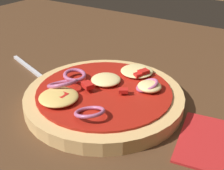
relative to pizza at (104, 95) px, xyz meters
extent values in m
cube|color=#4C301C|center=(-0.03, 0.03, -0.03)|extent=(1.17, 0.82, 0.04)
cylinder|color=tan|center=(0.00, 0.00, 0.00)|extent=(0.22, 0.22, 0.02)
cylinder|color=#A81C11|center=(0.00, 0.00, 0.01)|extent=(0.19, 0.19, 0.00)
ellipsoid|color=#F4DB8E|center=(0.01, 0.07, 0.01)|extent=(0.05, 0.05, 0.01)
ellipsoid|color=#F4DB8E|center=(0.05, 0.04, 0.02)|extent=(0.03, 0.03, 0.01)
ellipsoid|color=#E5BC60|center=(-0.03, -0.06, 0.01)|extent=(0.05, 0.05, 0.01)
ellipsoid|color=#F4DB8E|center=(-0.01, 0.02, 0.01)|extent=(0.04, 0.04, 0.01)
torus|color=#B25984|center=(0.02, -0.06, 0.02)|extent=(0.05, 0.05, 0.02)
torus|color=#B25984|center=(-0.05, -0.03, 0.02)|extent=(0.06, 0.06, 0.02)
torus|color=#B25984|center=(0.05, 0.04, 0.02)|extent=(0.04, 0.04, 0.02)
torus|color=#B25984|center=(-0.05, 0.00, 0.02)|extent=(0.05, 0.05, 0.01)
cube|color=red|center=(-0.03, -0.05, 0.02)|extent=(0.01, 0.01, 0.01)
cube|color=red|center=(0.03, 0.06, 0.02)|extent=(0.02, 0.02, 0.01)
cube|color=red|center=(0.03, 0.00, 0.02)|extent=(0.02, 0.01, 0.00)
cube|color=red|center=(-0.02, -0.01, 0.02)|extent=(0.02, 0.02, 0.01)
cube|color=red|center=(0.02, 0.06, 0.02)|extent=(0.01, 0.02, 0.01)
cube|color=silver|center=(-0.18, 0.02, -0.01)|extent=(0.12, 0.04, 0.01)
cube|color=silver|center=(-0.11, 0.00, -0.01)|extent=(0.02, 0.02, 0.01)
cube|color=silver|center=(-0.09, -0.02, -0.01)|extent=(0.03, 0.01, 0.00)
cube|color=silver|center=(-0.09, -0.01, -0.01)|extent=(0.03, 0.01, 0.00)
cube|color=silver|center=(-0.09, -0.01, -0.01)|extent=(0.03, 0.01, 0.00)
cube|color=silver|center=(-0.08, 0.00, -0.01)|extent=(0.03, 0.01, 0.00)
camera|label=1|loc=(0.20, -0.28, 0.21)|focal=45.97mm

